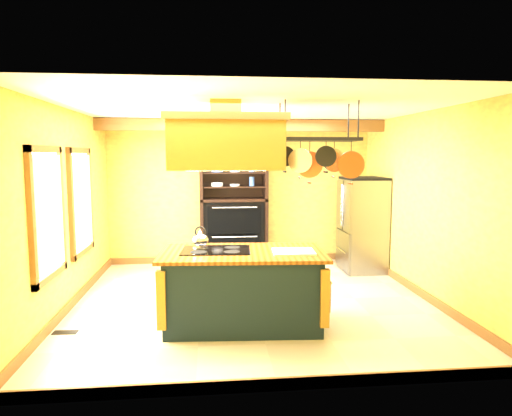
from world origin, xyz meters
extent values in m
plane|color=beige|center=(0.00, 0.00, 0.00)|extent=(5.00, 5.00, 0.00)
plane|color=white|center=(0.00, 0.00, 2.70)|extent=(5.00, 5.00, 0.00)
cube|color=#EAD455|center=(0.00, 2.50, 1.35)|extent=(5.00, 0.02, 2.70)
cube|color=#EAD455|center=(0.00, -2.50, 1.35)|extent=(5.00, 0.02, 2.70)
cube|color=#EAD455|center=(-2.50, 0.00, 1.35)|extent=(0.02, 5.00, 2.70)
cube|color=#EAD455|center=(2.50, 0.00, 1.35)|extent=(0.02, 5.00, 2.70)
cube|color=brown|center=(0.00, 1.70, 2.59)|extent=(5.00, 0.15, 0.20)
cube|color=brown|center=(-2.47, -0.80, 1.40)|extent=(0.06, 1.06, 1.56)
cube|color=white|center=(-2.44, -0.80, 1.40)|extent=(0.02, 0.85, 1.34)
cube|color=brown|center=(-2.47, 0.60, 1.40)|extent=(0.06, 1.06, 1.56)
cube|color=white|center=(-2.44, 0.60, 1.40)|extent=(0.02, 0.85, 1.34)
cube|color=black|center=(-0.20, -0.88, 0.44)|extent=(1.87, 1.10, 0.88)
cube|color=#924D1C|center=(-0.20, -0.88, 0.90)|extent=(2.03, 1.21, 0.04)
cube|color=black|center=(-0.53, -0.81, 0.93)|extent=(0.85, 0.62, 0.01)
ellipsoid|color=silver|center=(-0.71, -0.66, 1.03)|extent=(0.20, 0.20, 0.16)
cube|color=white|center=(0.39, -1.01, 0.93)|extent=(0.51, 0.41, 0.02)
cube|color=#A8892A|center=(-0.40, -0.88, 2.18)|extent=(1.32, 0.71, 0.56)
cube|color=brown|center=(-0.40, -0.88, 2.50)|extent=(1.40, 0.79, 0.08)
cube|color=#A8892A|center=(-0.40, -0.88, 2.58)|extent=(0.35, 0.35, 0.24)
cube|color=black|center=(0.70, -0.88, 2.26)|extent=(0.95, 0.48, 0.04)
cylinder|color=black|center=(0.27, -1.07, 2.48)|extent=(0.02, 0.02, 0.44)
cylinder|color=black|center=(1.13, -0.69, 2.48)|extent=(0.02, 0.02, 0.44)
cylinder|color=black|center=(0.32, -0.79, 2.06)|extent=(0.25, 0.03, 0.25)
cylinder|color=silver|center=(0.47, -0.98, 2.01)|extent=(0.29, 0.03, 0.29)
cylinder|color=#A94F2A|center=(0.62, -0.79, 1.96)|extent=(0.32, 0.03, 0.32)
cylinder|color=black|center=(0.77, -0.98, 2.06)|extent=(0.25, 0.03, 0.25)
cylinder|color=silver|center=(0.93, -0.79, 2.01)|extent=(0.29, 0.03, 0.29)
cylinder|color=#A94F2A|center=(1.08, -0.98, 1.96)|extent=(0.32, 0.03, 0.32)
cube|color=gray|center=(2.14, 1.59, 0.82)|extent=(0.69, 0.84, 1.64)
cube|color=gray|center=(1.78, 1.38, 1.18)|extent=(0.03, 0.40, 0.89)
cube|color=gray|center=(1.78, 1.80, 1.18)|extent=(0.03, 0.40, 0.89)
cube|color=gray|center=(1.78, 1.59, 0.38)|extent=(0.03, 0.81, 0.69)
cube|color=black|center=(2.14, 1.59, 0.03)|extent=(0.65, 0.80, 0.06)
cube|color=black|center=(-0.15, 2.45, 1.11)|extent=(1.25, 0.06, 2.21)
cube|color=black|center=(-0.74, 2.22, 1.11)|extent=(0.06, 0.53, 2.21)
cube|color=black|center=(0.45, 2.22, 1.11)|extent=(0.06, 0.53, 2.21)
cube|color=black|center=(-0.15, 2.22, 1.25)|extent=(1.25, 0.53, 0.05)
cube|color=black|center=(-0.15, 2.25, 0.66)|extent=(1.13, 0.43, 1.19)
cube|color=black|center=(-0.15, 1.93, 0.91)|extent=(0.98, 0.04, 0.53)
cube|color=black|center=(-0.15, 1.93, 0.38)|extent=(0.98, 0.04, 0.48)
cube|color=black|center=(-0.15, 2.22, 1.49)|extent=(1.13, 0.47, 0.02)
cube|color=black|center=(-0.15, 2.22, 1.75)|extent=(1.13, 0.47, 0.02)
cube|color=black|center=(-0.15, 2.22, 2.00)|extent=(1.13, 0.47, 0.03)
cylinder|color=white|center=(-0.46, 2.17, 1.54)|extent=(0.22, 0.22, 0.07)
cylinder|color=#426BB9|center=(0.19, 2.17, 1.85)|extent=(0.10, 0.10, 0.17)
cube|color=black|center=(-2.30, -0.92, 0.01)|extent=(0.29, 0.13, 0.01)
camera|label=1|loc=(-0.60, -6.26, 2.06)|focal=32.00mm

